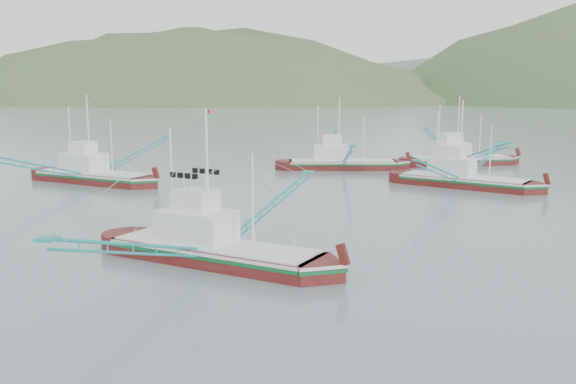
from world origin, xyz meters
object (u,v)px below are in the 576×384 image
(main_boat, at_px, (212,234))
(bg_boat_right, at_px, (463,169))
(bg_boat_extra, at_px, (460,150))
(bg_boat_far, at_px, (341,154))
(bg_boat_left, at_px, (92,167))

(main_boat, relative_size, bg_boat_right, 1.03)
(bg_boat_right, relative_size, bg_boat_extra, 1.02)
(bg_boat_far, distance_m, bg_boat_left, 30.50)
(main_boat, bearing_deg, bg_boat_far, 104.25)
(bg_boat_right, distance_m, bg_boat_extra, 19.43)
(bg_boat_right, bearing_deg, bg_boat_far, 163.53)
(bg_boat_left, bearing_deg, main_boat, -34.01)
(main_boat, height_order, bg_boat_extra, bg_boat_extra)
(main_boat, relative_size, bg_boat_far, 1.01)
(bg_boat_right, xyz_separation_m, bg_boat_extra, (-1.16, 19.39, 0.18))
(bg_boat_extra, bearing_deg, bg_boat_left, -170.81)
(bg_boat_far, relative_size, bg_boat_right, 1.02)
(main_boat, bearing_deg, bg_boat_right, 80.55)
(main_boat, xyz_separation_m, bg_boat_extra, (12.08, 53.86, 0.29))
(bg_boat_far, distance_m, bg_boat_extra, 16.75)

